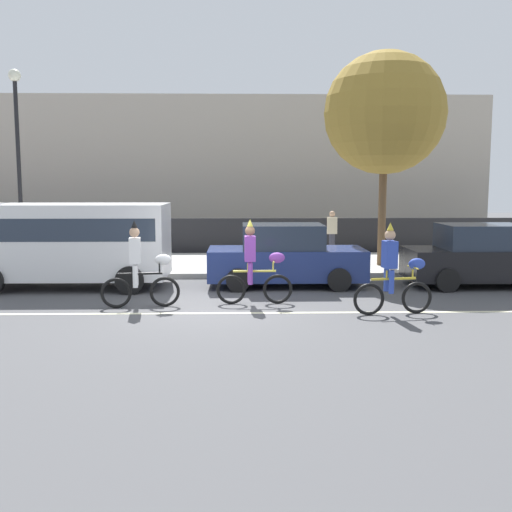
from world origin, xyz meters
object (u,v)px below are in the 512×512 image
(parked_car_navy, at_px, (285,257))
(street_lamp_post, at_px, (18,139))
(parked_van_white, at_px, (73,239))
(pedestrian_onlooker, at_px, (332,233))
(parade_cyclist_zebra, at_px, (141,270))
(parked_car_black, at_px, (484,257))
(parade_cyclist_cobalt, at_px, (394,274))
(parade_cyclist_purple, at_px, (255,267))

(parked_car_navy, xyz_separation_m, street_lamp_post, (-7.77, 2.49, 3.21))
(parked_van_white, bearing_deg, street_lamp_post, 130.98)
(parked_van_white, height_order, pedestrian_onlooker, parked_van_white)
(parade_cyclist_zebra, distance_m, street_lamp_post, 7.47)
(parade_cyclist_zebra, height_order, parked_car_black, parade_cyclist_zebra)
(parked_car_navy, height_order, pedestrian_onlooker, pedestrian_onlooker)
(parade_cyclist_cobalt, xyz_separation_m, parked_car_navy, (-2.01, 3.48, -0.06))
(parade_cyclist_zebra, height_order, parade_cyclist_purple, same)
(parade_cyclist_zebra, relative_size, parked_car_navy, 0.47)
(pedestrian_onlooker, bearing_deg, parked_car_black, -53.76)
(parked_car_black, xyz_separation_m, pedestrian_onlooker, (-3.34, 4.55, 0.23))
(parade_cyclist_cobalt, distance_m, pedestrian_onlooker, 7.89)
(pedestrian_onlooker, bearing_deg, parked_van_white, -148.76)
(parade_cyclist_cobalt, relative_size, parked_car_navy, 0.47)
(parade_cyclist_cobalt, xyz_separation_m, parked_car_black, (3.23, 3.34, -0.06))
(parked_van_white, xyz_separation_m, pedestrian_onlooker, (7.43, 4.50, -0.27))
(parade_cyclist_purple, relative_size, parked_car_black, 0.47)
(parked_van_white, bearing_deg, parked_car_black, -0.27)
(parade_cyclist_purple, relative_size, pedestrian_onlooker, 1.19)
(parade_cyclist_cobalt, distance_m, parked_car_black, 4.65)
(parked_van_white, relative_size, pedestrian_onlooker, 3.09)
(parked_van_white, distance_m, parked_car_navy, 5.55)
(street_lamp_post, bearing_deg, parked_car_black, -11.43)
(parked_van_white, xyz_separation_m, parked_car_black, (10.76, -0.05, -0.50))
(parade_cyclist_cobalt, bearing_deg, parade_cyclist_purple, 158.33)
(parked_car_black, bearing_deg, parked_car_navy, 178.44)
(parked_car_navy, relative_size, street_lamp_post, 0.70)
(parked_van_white, distance_m, street_lamp_post, 4.36)
(parked_car_black, bearing_deg, pedestrian_onlooker, 126.24)
(parade_cyclist_cobalt, bearing_deg, street_lamp_post, 148.60)
(parked_van_white, bearing_deg, parked_car_navy, 0.96)
(parked_car_navy, bearing_deg, street_lamp_post, 162.25)
(parade_cyclist_purple, bearing_deg, parade_cyclist_zebra, -172.91)
(parked_car_navy, bearing_deg, pedestrian_onlooker, 66.68)
(parade_cyclist_zebra, bearing_deg, parade_cyclist_purple, 7.09)
(parade_cyclist_cobalt, height_order, parked_car_black, parade_cyclist_cobalt)
(parade_cyclist_cobalt, height_order, parked_van_white, parked_van_white)
(parked_car_black, bearing_deg, parked_van_white, 179.73)
(parade_cyclist_cobalt, height_order, street_lamp_post, street_lamp_post)
(parked_car_navy, bearing_deg, parade_cyclist_zebra, -141.68)
(parked_car_black, distance_m, parked_car_navy, 5.24)
(parade_cyclist_purple, bearing_deg, parked_car_navy, 70.05)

